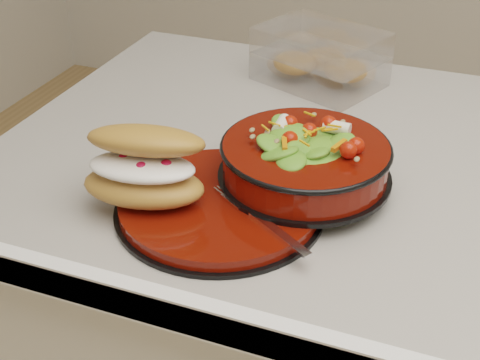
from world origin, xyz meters
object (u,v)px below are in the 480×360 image
(dinner_plate, at_px, (220,205))
(salad_bowl, at_px, (305,154))
(croissant, at_px, (145,167))
(fork, at_px, (262,220))
(pastry_box, at_px, (320,58))

(dinner_plate, height_order, salad_bowl, salad_bowl)
(croissant, height_order, fork, croissant)
(salad_bowl, bearing_deg, croissant, -145.85)
(salad_bowl, relative_size, croissant, 1.37)
(pastry_box, bearing_deg, croissant, -79.62)
(salad_bowl, relative_size, pastry_box, 0.94)
(dinner_plate, bearing_deg, croissant, -161.14)
(fork, bearing_deg, croissant, 124.35)
(salad_bowl, xyz_separation_m, croissant, (-0.17, -0.12, 0.01))
(croissant, bearing_deg, pastry_box, 67.88)
(croissant, xyz_separation_m, fork, (0.15, 0.00, -0.04))
(fork, height_order, pastry_box, pastry_box)
(dinner_plate, height_order, fork, fork)
(dinner_plate, distance_m, fork, 0.07)
(croissant, distance_m, fork, 0.16)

